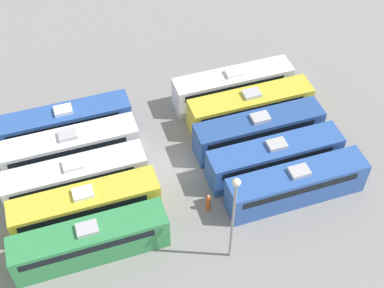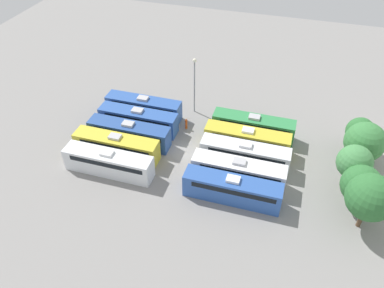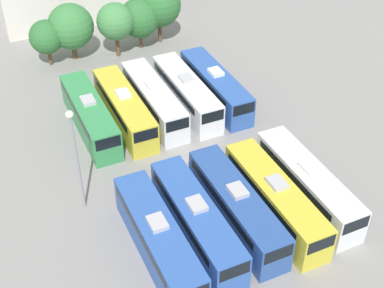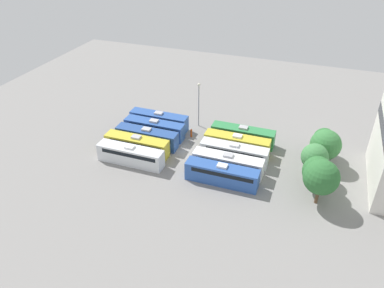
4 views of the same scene
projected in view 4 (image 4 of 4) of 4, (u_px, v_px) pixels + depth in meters
ground_plane at (188, 152)px, 68.25m from camera, size 109.75×109.75×0.00m
bus_0 at (159, 120)px, 74.98m from camera, size 2.61×11.85×3.52m
bus_1 at (155, 128)px, 72.25m from camera, size 2.61×11.85×3.52m
bus_2 at (147, 137)px, 69.53m from camera, size 2.61×11.85×3.52m
bus_3 at (137, 145)px, 67.18m from camera, size 2.61×11.85×3.52m
bus_4 at (131, 155)px, 64.40m from camera, size 2.61×11.85×3.52m
bus_5 at (243, 135)px, 70.08m from camera, size 2.61×11.85×3.52m
bus_6 at (237, 144)px, 67.51m from camera, size 2.61×11.85×3.52m
bus_7 at (234, 153)px, 64.93m from camera, size 2.61×11.85×3.52m
bus_8 at (228, 163)px, 62.24m from camera, size 2.61×11.85×3.52m
bus_9 at (222, 174)px, 59.71m from camera, size 2.61×11.85×3.52m
worker_person at (191, 133)px, 72.48m from camera, size 0.36×0.36×1.82m
light_pole at (199, 98)px, 73.41m from camera, size 0.60×0.60×9.31m
tree_0 at (324, 139)px, 65.57m from camera, size 3.84×3.84×5.39m
tree_1 at (326, 145)px, 62.85m from camera, size 5.21×5.21×6.64m
tree_2 at (315, 157)px, 59.29m from camera, size 4.28×4.28×6.46m
tree_3 at (318, 171)px, 56.81m from camera, size 4.68×4.68×6.15m
tree_4 at (321, 177)px, 53.99m from camera, size 5.27×5.27×7.41m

